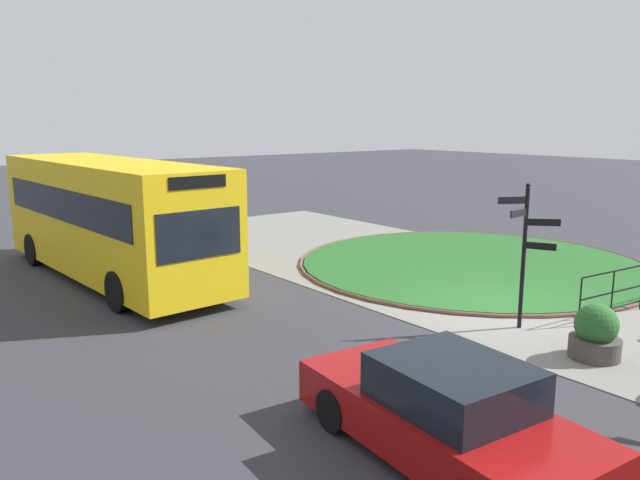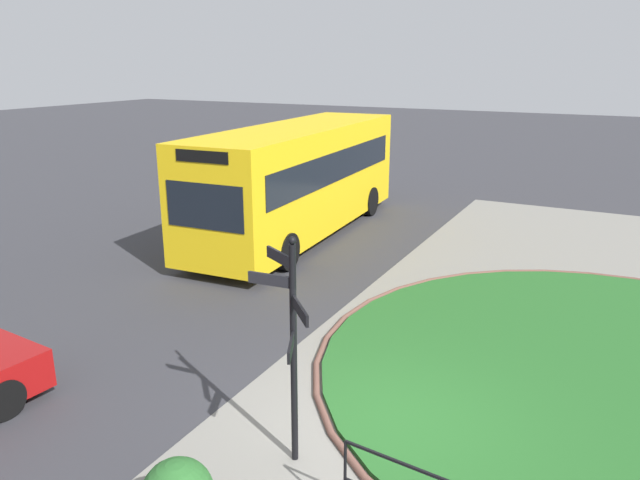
{
  "view_description": "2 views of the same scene",
  "coord_description": "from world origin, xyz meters",
  "views": [
    {
      "loc": [
        -8.68,
        12.25,
        4.47
      ],
      "look_at": [
        2.86,
        3.25,
        1.63
      ],
      "focal_mm": 34.69,
      "sensor_mm": 36.0,
      "label": 1
    },
    {
      "loc": [
        -7.29,
        -2.68,
        5.24
      ],
      "look_at": [
        4.18,
        3.27,
        1.39
      ],
      "focal_mm": 33.86,
      "sensor_mm": 36.0,
      "label": 2
    }
  ],
  "objects": [
    {
      "name": "ground",
      "position": [
        0.0,
        0.0,
        0.0
      ],
      "size": [
        120.0,
        120.0,
        0.0
      ],
      "primitive_type": "plane",
      "color": "#333338"
    },
    {
      "name": "sidewalk_paving",
      "position": [
        0.0,
        -1.73,
        0.01
      ],
      "size": [
        32.0,
        8.54,
        0.02
      ],
      "primitive_type": "cube",
      "color": "gray",
      "rests_on": "ground"
    },
    {
      "name": "grass_island",
      "position": [
        3.31,
        -3.14,
        0.05
      ],
      "size": [
        10.56,
        10.56,
        0.1
      ],
      "primitive_type": "cylinder",
      "color": "#235B23",
      "rests_on": "ground"
    },
    {
      "name": "grass_kerb_ring",
      "position": [
        3.31,
        -3.14,
        0.06
      ],
      "size": [
        10.87,
        10.87,
        0.11
      ],
      "primitive_type": "torus",
      "color": "brown",
      "rests_on": "ground"
    },
    {
      "name": "signpost_directional",
      "position": [
        -1.23,
        0.89,
        1.87
      ],
      "size": [
        0.93,
        1.12,
        3.18
      ],
      "color": "black",
      "rests_on": "ground"
    },
    {
      "name": "bus_yellow",
      "position": [
        8.63,
        6.31,
        1.8
      ],
      "size": [
        10.12,
        3.13,
        3.36
      ],
      "rotation": [
        0.0,
        0.0,
        3.2
      ],
      "color": "yellow",
      "rests_on": "ground"
    }
  ]
}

